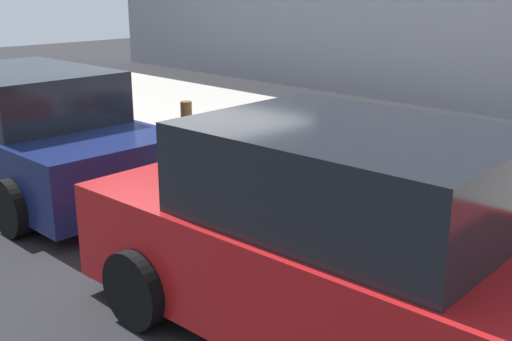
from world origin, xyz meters
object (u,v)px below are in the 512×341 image
at_px(suitcase_teal_5, 267,157).
at_px(parked_car_red_0, 349,246).
at_px(suitcase_maroon_4, 300,166).
at_px(fire_hydrant, 229,139).
at_px(suitcase_navy_3, 332,168).
at_px(parked_car_navy_1, 28,134).
at_px(bollard_post, 187,131).
at_px(suitcase_silver_0, 447,205).
at_px(suitcase_black_2, 367,179).
at_px(suitcase_red_1, 401,194).

bearing_deg(suitcase_teal_5, parked_car_red_0, 143.93).
distance_m(suitcase_maroon_4, fire_hydrant, 1.33).
relative_size(suitcase_navy_3, parked_car_navy_1, 0.21).
relative_size(suitcase_teal_5, bollard_post, 1.04).
distance_m(suitcase_silver_0, suitcase_black_2, 0.98).
relative_size(fire_hydrant, parked_car_red_0, 0.17).
bearing_deg(parked_car_red_0, suitcase_silver_0, -78.93).
distance_m(suitcase_black_2, bollard_post, 3.06).
bearing_deg(suitcase_teal_5, fire_hydrant, -3.70).
bearing_deg(suitcase_navy_3, suitcase_teal_5, 1.38).
bearing_deg(suitcase_silver_0, suitcase_red_1, 7.45).
relative_size(suitcase_silver_0, bollard_post, 0.99).
xyz_separation_m(bollard_post, parked_car_navy_1, (0.72, 2.04, 0.17)).
bearing_deg(fire_hydrant, parked_car_navy_1, 56.32).
xyz_separation_m(suitcase_silver_0, suitcase_teal_5, (2.50, 0.12, 0.05)).
bearing_deg(parked_car_navy_1, suitcase_red_1, -152.60).
xyz_separation_m(fire_hydrant, parked_car_navy_1, (1.46, 2.19, 0.20)).
relative_size(suitcase_black_2, bollard_post, 1.16).
bearing_deg(suitcase_silver_0, parked_car_red_0, 101.07).
relative_size(suitcase_silver_0, suitcase_teal_5, 0.95).
xyz_separation_m(suitcase_navy_3, bollard_post, (2.58, 0.12, 0.05)).
height_order(suitcase_navy_3, parked_car_navy_1, parked_car_navy_1).
distance_m(fire_hydrant, parked_car_navy_1, 2.64).
xyz_separation_m(suitcase_silver_0, parked_car_navy_1, (4.74, 2.26, 0.34)).
bearing_deg(parked_car_red_0, suitcase_black_2, -57.32).
height_order(parked_car_red_0, parked_car_navy_1, parked_car_red_0).
height_order(suitcase_navy_3, suitcase_teal_5, suitcase_navy_3).
height_order(suitcase_silver_0, suitcase_black_2, suitcase_black_2).
relative_size(suitcase_red_1, suitcase_maroon_4, 0.96).
bearing_deg(fire_hydrant, suitcase_maroon_4, 179.14).
bearing_deg(suitcase_maroon_4, parked_car_navy_1, 37.96).
height_order(suitcase_maroon_4, suitcase_teal_5, suitcase_teal_5).
relative_size(fire_hydrant, bollard_post, 0.90).
bearing_deg(fire_hydrant, parked_car_red_0, 149.52).
bearing_deg(parked_car_navy_1, bollard_post, -109.34).
bearing_deg(suitcase_teal_5, bollard_post, 3.72).
height_order(fire_hydrant, parked_car_red_0, parked_car_red_0).
bearing_deg(suitcase_red_1, suitcase_black_2, -1.28).
bearing_deg(suitcase_silver_0, suitcase_maroon_4, 2.60).
height_order(suitcase_maroon_4, bollard_post, bollard_post).
bearing_deg(suitcase_maroon_4, suitcase_silver_0, -177.40).
relative_size(suitcase_black_2, suitcase_maroon_4, 1.53).
relative_size(suitcase_red_1, fire_hydrant, 0.81).
height_order(suitcase_red_1, parked_car_red_0, parked_car_red_0).
bearing_deg(parked_car_red_0, suitcase_teal_5, -36.07).
height_order(suitcase_black_2, fire_hydrant, suitcase_black_2).
xyz_separation_m(fire_hydrant, bollard_post, (0.74, 0.15, 0.02)).
relative_size(suitcase_black_2, suitcase_teal_5, 1.12).
distance_m(bollard_post, parked_car_red_0, 4.92).
bearing_deg(bollard_post, suitcase_navy_3, -177.23).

